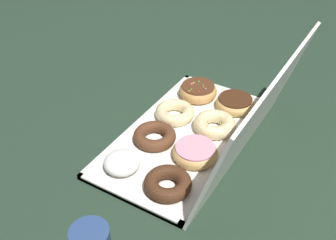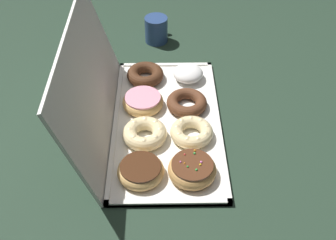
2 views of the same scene
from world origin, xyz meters
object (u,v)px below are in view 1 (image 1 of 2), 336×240
at_px(donut_box, 185,137).
at_px(pink_frosted_donut_6, 195,152).
at_px(powdered_filled_donut_3, 122,162).
at_px(chocolate_frosted_donut_4, 235,103).
at_px(chocolate_cake_ring_donut_7, 168,183).
at_px(cruller_donut_1, 175,112).
at_px(cruller_donut_5, 214,124).
at_px(sprinkle_donut_0, 198,91).
at_px(chocolate_cake_ring_donut_2, 155,136).

distance_m(donut_box, pink_frosted_donut_6, 0.10).
height_order(donut_box, powdered_filled_donut_3, powdered_filled_donut_3).
bearing_deg(donut_box, chocolate_frosted_donut_4, 161.08).
height_order(powdered_filled_donut_3, chocolate_cake_ring_donut_7, powdered_filled_donut_3).
distance_m(cruller_donut_1, cruller_donut_5, 0.12).
relative_size(powdered_filled_donut_3, chocolate_frosted_donut_4, 0.80).
xyz_separation_m(powdered_filled_donut_3, pink_frosted_donut_6, (-0.13, 0.13, -0.00)).
relative_size(sprinkle_donut_0, chocolate_cake_ring_donut_2, 1.02).
xyz_separation_m(cruller_donut_5, chocolate_cake_ring_donut_7, (0.26, 0.01, -0.00)).
distance_m(donut_box, chocolate_cake_ring_donut_7, 0.21).
xyz_separation_m(chocolate_cake_ring_donut_2, pink_frosted_donut_6, (0.00, 0.12, 0.00)).
distance_m(sprinkle_donut_0, chocolate_cake_ring_donut_2, 0.25).
height_order(chocolate_frosted_donut_4, pink_frosted_donut_6, same).
height_order(sprinkle_donut_0, pink_frosted_donut_6, sprinkle_donut_0).
height_order(donut_box, cruller_donut_5, cruller_donut_5).
distance_m(powdered_filled_donut_3, cruller_donut_5, 0.29).
bearing_deg(sprinkle_donut_0, powdered_filled_donut_3, -1.38).
relative_size(donut_box, cruller_donut_1, 4.83).
height_order(sprinkle_donut_0, cruller_donut_1, sprinkle_donut_0).
xyz_separation_m(donut_box, chocolate_frosted_donut_4, (-0.19, 0.06, 0.02)).
relative_size(cruller_donut_1, pink_frosted_donut_6, 0.97).
bearing_deg(powdered_filled_donut_3, sprinkle_donut_0, 178.62).
relative_size(sprinkle_donut_0, pink_frosted_donut_6, 1.00).
bearing_deg(pink_frosted_donut_6, donut_box, -134.67).
xyz_separation_m(chocolate_frosted_donut_4, pink_frosted_donut_6, (0.25, 0.00, 0.00)).
bearing_deg(chocolate_frosted_donut_4, cruller_donut_1, -44.75).
bearing_deg(chocolate_cake_ring_donut_2, sprinkle_donut_0, -179.83).
distance_m(sprinkle_donut_0, chocolate_frosted_donut_4, 0.12).
bearing_deg(cruller_donut_1, chocolate_frosted_donut_4, 135.25).
distance_m(sprinkle_donut_0, cruller_donut_5, 0.17).
bearing_deg(sprinkle_donut_0, pink_frosted_donut_6, 26.26).
height_order(cruller_donut_5, chocolate_cake_ring_donut_7, cruller_donut_5).
relative_size(cruller_donut_1, powdered_filled_donut_3, 1.24).
distance_m(chocolate_cake_ring_donut_2, pink_frosted_donut_6, 0.12).
relative_size(cruller_donut_1, chocolate_cake_ring_donut_7, 1.00).
bearing_deg(cruller_donut_5, chocolate_cake_ring_donut_7, 1.17).
relative_size(chocolate_cake_ring_donut_2, chocolate_frosted_donut_4, 1.01).
bearing_deg(chocolate_frosted_donut_4, pink_frosted_donut_6, 0.48).
bearing_deg(powdered_filled_donut_3, donut_box, 160.81).
bearing_deg(cruller_donut_1, cruller_donut_5, 92.46).
height_order(cruller_donut_1, chocolate_frosted_donut_4, same).
xyz_separation_m(sprinkle_donut_0, cruller_donut_5, (0.12, 0.12, -0.00)).
bearing_deg(cruller_donut_1, sprinkle_donut_0, 177.23).
relative_size(sprinkle_donut_0, cruller_donut_1, 1.03).
distance_m(powdered_filled_donut_3, pink_frosted_donut_6, 0.19).
distance_m(powdered_filled_donut_3, chocolate_cake_ring_donut_7, 0.13).
distance_m(cruller_donut_1, chocolate_cake_ring_donut_7, 0.28).
xyz_separation_m(donut_box, cruller_donut_1, (-0.06, -0.06, 0.02)).
bearing_deg(pink_frosted_donut_6, sprinkle_donut_0, -153.74).
relative_size(powdered_filled_donut_3, pink_frosted_donut_6, 0.78).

